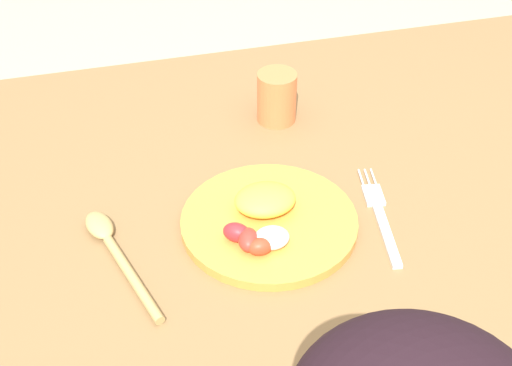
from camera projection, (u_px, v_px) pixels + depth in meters
dining_table at (327, 256)px, 1.06m from camera, size 1.14×0.99×0.73m
plate at (267, 220)px, 0.99m from camera, size 0.24×0.24×0.05m
fork at (380, 215)px, 1.01m from camera, size 0.05×0.21×0.01m
spoon at (113, 247)px, 0.95m from camera, size 0.09×0.22×0.02m
drinking_cup at (277, 97)px, 1.17m from camera, size 0.06×0.06×0.09m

